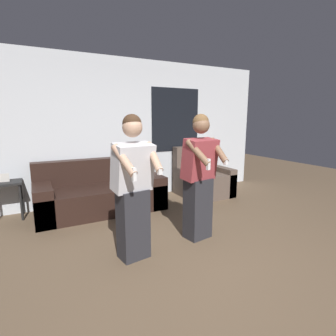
{
  "coord_description": "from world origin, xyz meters",
  "views": [
    {
      "loc": [
        -1.49,
        -2.03,
        1.59
      ],
      "look_at": [
        -0.08,
        0.7,
        1.01
      ],
      "focal_mm": 28.0,
      "sensor_mm": 36.0,
      "label": 1
    }
  ],
  "objects_px": {
    "armchair": "(202,179)",
    "person_left": "(133,189)",
    "couch": "(101,194)",
    "side_table": "(6,188)",
    "person_right": "(199,178)"
  },
  "relations": [
    {
      "from": "armchair",
      "to": "person_left",
      "type": "relative_size",
      "value": 0.61
    },
    {
      "from": "person_left",
      "to": "couch",
      "type": "bearing_deg",
      "value": 88.86
    },
    {
      "from": "person_left",
      "to": "side_table",
      "type": "bearing_deg",
      "value": 124.21
    },
    {
      "from": "side_table",
      "to": "person_left",
      "type": "distance_m",
      "value": 2.48
    },
    {
      "from": "couch",
      "to": "person_right",
      "type": "relative_size",
      "value": 1.28
    },
    {
      "from": "armchair",
      "to": "person_right",
      "type": "distance_m",
      "value": 2.12
    },
    {
      "from": "person_right",
      "to": "couch",
      "type": "bearing_deg",
      "value": 118.36
    },
    {
      "from": "couch",
      "to": "person_right",
      "type": "bearing_deg",
      "value": -61.64
    },
    {
      "from": "side_table",
      "to": "person_right",
      "type": "bearing_deg",
      "value": -39.69
    },
    {
      "from": "armchair",
      "to": "side_table",
      "type": "xyz_separation_m",
      "value": [
        -3.54,
        0.27,
        0.18
      ]
    },
    {
      "from": "side_table",
      "to": "couch",
      "type": "bearing_deg",
      "value": -9.9
    },
    {
      "from": "side_table",
      "to": "person_left",
      "type": "xyz_separation_m",
      "value": [
        1.38,
        -2.03,
        0.32
      ]
    },
    {
      "from": "couch",
      "to": "armchair",
      "type": "bearing_deg",
      "value": -0.51
    },
    {
      "from": "couch",
      "to": "person_left",
      "type": "bearing_deg",
      "value": -91.14
    },
    {
      "from": "couch",
      "to": "person_left",
      "type": "distance_m",
      "value": 1.86
    }
  ]
}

